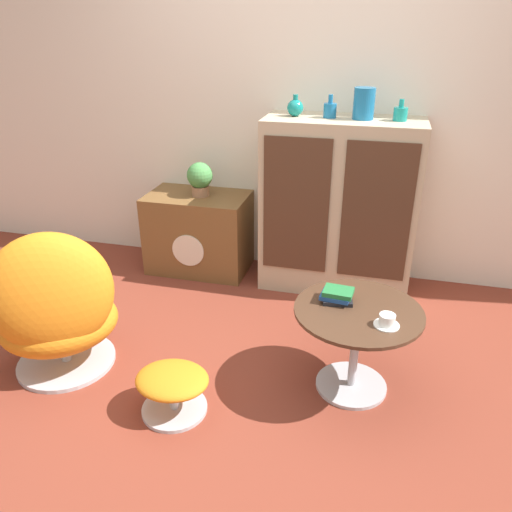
{
  "coord_description": "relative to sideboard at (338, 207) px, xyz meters",
  "views": [
    {
      "loc": [
        0.57,
        -1.97,
        1.76
      ],
      "look_at": [
        -0.06,
        0.48,
        0.55
      ],
      "focal_mm": 35.0,
      "sensor_mm": 36.0,
      "label": 1
    }
  ],
  "objects": [
    {
      "name": "sideboard",
      "position": [
        0.0,
        0.0,
        0.0
      ],
      "size": [
        1.02,
        0.47,
        1.18
      ],
      "color": "tan",
      "rests_on": "ground_plane"
    },
    {
      "name": "vase_inner_right",
      "position": [
        0.11,
        0.0,
        0.69
      ],
      "size": [
        0.13,
        0.13,
        0.19
      ],
      "color": "#196699",
      "rests_on": "sideboard"
    },
    {
      "name": "ground_plane",
      "position": [
        -0.31,
        -1.3,
        -0.59
      ],
      "size": [
        12.0,
        12.0,
        0.0
      ],
      "primitive_type": "plane",
      "color": "brown"
    },
    {
      "name": "wall_back",
      "position": [
        -0.31,
        0.26,
        0.71
      ],
      "size": [
        6.4,
        0.06,
        2.6
      ],
      "color": "silver",
      "rests_on": "ground_plane"
    },
    {
      "name": "vase_inner_left",
      "position": [
        -0.1,
        0.0,
        0.64
      ],
      "size": [
        0.08,
        0.08,
        0.14
      ],
      "color": "#196699",
      "rests_on": "sideboard"
    },
    {
      "name": "book_stack",
      "position": [
        0.11,
        -1.07,
        -0.09
      ],
      "size": [
        0.17,
        0.13,
        0.07
      ],
      "color": "black",
      "rests_on": "coffee_table"
    },
    {
      "name": "teacup",
      "position": [
        0.36,
        -1.23,
        -0.09
      ],
      "size": [
        0.12,
        0.12,
        0.06
      ],
      "color": "white",
      "rests_on": "coffee_table"
    },
    {
      "name": "egg_chair",
      "position": [
        -1.32,
        -1.36,
        -0.21
      ],
      "size": [
        0.83,
        0.81,
        0.85
      ],
      "color": "#B7B7BC",
      "rests_on": "ground_plane"
    },
    {
      "name": "ottoman",
      "position": [
        -0.61,
        -1.52,
        -0.44
      ],
      "size": [
        0.36,
        0.32,
        0.23
      ],
      "color": "#B7B7BC",
      "rests_on": "ground_plane"
    },
    {
      "name": "coffee_table",
      "position": [
        0.22,
        -1.12,
        -0.26
      ],
      "size": [
        0.63,
        0.63,
        0.47
      ],
      "color": "#B7B7BC",
      "rests_on": "ground_plane"
    },
    {
      "name": "potted_plant",
      "position": [
        -1.0,
        0.0,
        0.13
      ],
      "size": [
        0.19,
        0.19,
        0.24
      ],
      "color": "#996B4C",
      "rests_on": "tv_console"
    },
    {
      "name": "vase_leftmost",
      "position": [
        -0.32,
        0.0,
        0.65
      ],
      "size": [
        0.1,
        0.1,
        0.13
      ],
      "color": "#147A75",
      "rests_on": "sideboard"
    },
    {
      "name": "tv_console",
      "position": [
        -1.03,
        0.0,
        -0.3
      ],
      "size": [
        0.74,
        0.47,
        0.59
      ],
      "color": "brown",
      "rests_on": "ground_plane"
    },
    {
      "name": "vase_rightmost",
      "position": [
        0.33,
        0.0,
        0.64
      ],
      "size": [
        0.09,
        0.09,
        0.13
      ],
      "color": "teal",
      "rests_on": "sideboard"
    }
  ]
}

